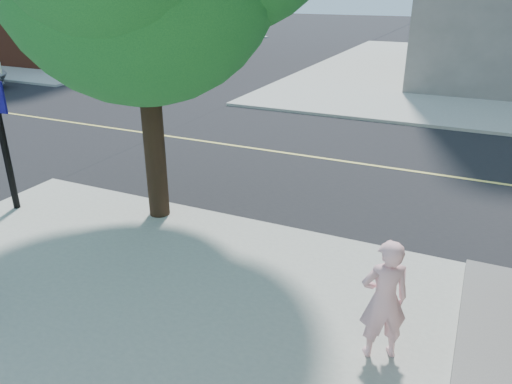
% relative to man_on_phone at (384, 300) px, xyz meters
% --- Properties ---
extents(ground, '(140.00, 140.00, 0.00)m').
position_rel_man_on_phone_xyz_m(ground, '(-7.51, 2.86, -0.94)').
color(ground, black).
rests_on(ground, ground).
extents(road_ew, '(140.00, 9.00, 0.01)m').
position_rel_man_on_phone_xyz_m(road_ew, '(-7.51, 7.36, -0.94)').
color(road_ew, black).
rests_on(road_ew, ground).
extents(sidewalk_nw, '(26.00, 25.00, 0.12)m').
position_rel_man_on_phone_xyz_m(sidewalk_nw, '(-30.51, 24.36, -0.88)').
color(sidewalk_nw, '#A6A69B').
rests_on(sidewalk_nw, ground).
extents(man_on_phone, '(0.72, 0.63, 1.65)m').
position_rel_man_on_phone_xyz_m(man_on_phone, '(0.00, 0.00, 0.00)').
color(man_on_phone, '#F0AFB7').
rests_on(man_on_phone, sidewalk_se).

